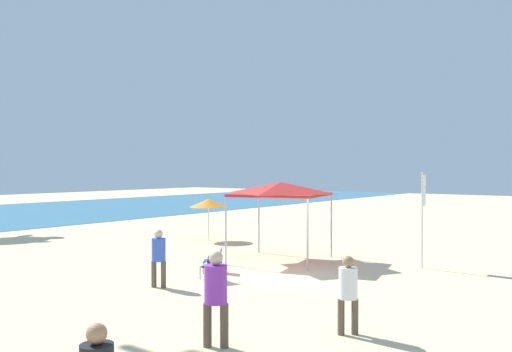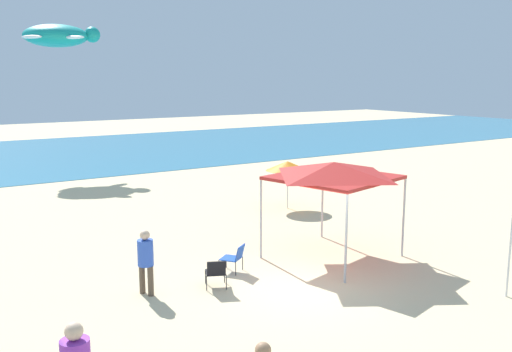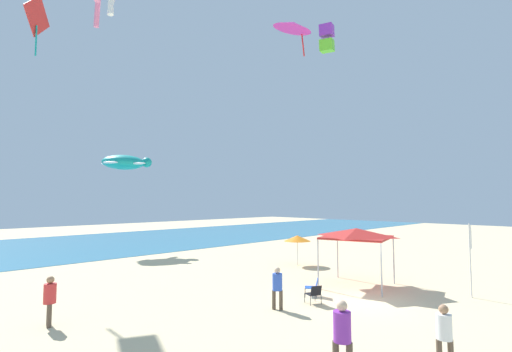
{
  "view_description": "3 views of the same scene",
  "coord_description": "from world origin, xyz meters",
  "px_view_note": "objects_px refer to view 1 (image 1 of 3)",
  "views": [
    {
      "loc": [
        -14.9,
        -10.32,
        3.51
      ],
      "look_at": [
        0.82,
        1.49,
        3.24
      ],
      "focal_mm": 38.37,
      "sensor_mm": 36.0,
      "label": 1
    },
    {
      "loc": [
        -8.77,
        -11.35,
        5.53
      ],
      "look_at": [
        1.09,
        3.99,
        2.28
      ],
      "focal_mm": 39.05,
      "sensor_mm": 36.0,
      "label": 2
    },
    {
      "loc": [
        -15.07,
        -8.36,
        4.44
      ],
      "look_at": [
        -0.19,
        6.44,
        5.89
      ],
      "focal_mm": 25.3,
      "sensor_mm": 36.0,
      "label": 3
    }
  ],
  "objects_px": {
    "folding_chair_near_cooler": "(212,265)",
    "beach_umbrella": "(208,203)",
    "canopy_tent": "(281,189)",
    "banner_flag": "(423,210)",
    "folding_chair_facing_ocean": "(215,258)",
    "person_by_tent": "(216,291)",
    "person_kite_handler": "(159,253)",
    "person_near_umbrella": "(348,288)"
  },
  "relations": [
    {
      "from": "person_by_tent",
      "to": "banner_flag",
      "type": "bearing_deg",
      "value": -118.71
    },
    {
      "from": "folding_chair_facing_ocean",
      "to": "person_by_tent",
      "type": "relative_size",
      "value": 0.43
    },
    {
      "from": "banner_flag",
      "to": "person_kite_handler",
      "type": "bearing_deg",
      "value": 146.52
    },
    {
      "from": "canopy_tent",
      "to": "folding_chair_facing_ocean",
      "type": "distance_m",
      "value": 3.98
    },
    {
      "from": "folding_chair_near_cooler",
      "to": "person_by_tent",
      "type": "height_order",
      "value": "person_by_tent"
    },
    {
      "from": "person_near_umbrella",
      "to": "folding_chair_near_cooler",
      "type": "bearing_deg",
      "value": -64.27
    },
    {
      "from": "folding_chair_facing_ocean",
      "to": "folding_chair_near_cooler",
      "type": "bearing_deg",
      "value": 1.13
    },
    {
      "from": "beach_umbrella",
      "to": "person_kite_handler",
      "type": "xyz_separation_m",
      "value": [
        -8.69,
        -5.83,
        -0.83
      ]
    },
    {
      "from": "folding_chair_near_cooler",
      "to": "banner_flag",
      "type": "bearing_deg",
      "value": 167.53
    },
    {
      "from": "canopy_tent",
      "to": "folding_chair_near_cooler",
      "type": "relative_size",
      "value": 4.79
    },
    {
      "from": "beach_umbrella",
      "to": "folding_chair_facing_ocean",
      "type": "height_order",
      "value": "beach_umbrella"
    },
    {
      "from": "folding_chair_facing_ocean",
      "to": "person_near_umbrella",
      "type": "bearing_deg",
      "value": 26.22
    },
    {
      "from": "folding_chair_facing_ocean",
      "to": "person_kite_handler",
      "type": "xyz_separation_m",
      "value": [
        -2.75,
        -0.2,
        0.53
      ]
    },
    {
      "from": "beach_umbrella",
      "to": "folding_chair_near_cooler",
      "type": "bearing_deg",
      "value": -137.36
    },
    {
      "from": "folding_chair_facing_ocean",
      "to": "person_by_tent",
      "type": "distance_m",
      "value": 7.77
    },
    {
      "from": "person_near_umbrella",
      "to": "canopy_tent",
      "type": "bearing_deg",
      "value": -88.71
    },
    {
      "from": "beach_umbrella",
      "to": "person_kite_handler",
      "type": "distance_m",
      "value": 10.5
    },
    {
      "from": "canopy_tent",
      "to": "person_near_umbrella",
      "type": "distance_m",
      "value": 9.44
    },
    {
      "from": "person_kite_handler",
      "to": "banner_flag",
      "type": "bearing_deg",
      "value": -146.29
    },
    {
      "from": "folding_chair_facing_ocean",
      "to": "person_near_umbrella",
      "type": "height_order",
      "value": "person_near_umbrella"
    },
    {
      "from": "canopy_tent",
      "to": "banner_flag",
      "type": "distance_m",
      "value": 5.2
    },
    {
      "from": "folding_chair_near_cooler",
      "to": "person_by_tent",
      "type": "xyz_separation_m",
      "value": [
        -4.77,
        -4.31,
        0.64
      ]
    },
    {
      "from": "beach_umbrella",
      "to": "folding_chair_near_cooler",
      "type": "distance_m",
      "value": 9.59
    },
    {
      "from": "folding_chair_facing_ocean",
      "to": "person_near_umbrella",
      "type": "xyz_separation_m",
      "value": [
        -3.52,
        -6.8,
        0.51
      ]
    },
    {
      "from": "canopy_tent",
      "to": "banner_flag",
      "type": "bearing_deg",
      "value": -70.35
    },
    {
      "from": "banner_flag",
      "to": "person_by_tent",
      "type": "xyz_separation_m",
      "value": [
        -10.8,
        0.21,
        -0.92
      ]
    },
    {
      "from": "canopy_tent",
      "to": "person_by_tent",
      "type": "xyz_separation_m",
      "value": [
        -9.07,
        -4.65,
        -1.6
      ]
    },
    {
      "from": "folding_chair_facing_ocean",
      "to": "banner_flag",
      "type": "distance_m",
      "value": 7.46
    },
    {
      "from": "beach_umbrella",
      "to": "person_by_tent",
      "type": "distance_m",
      "value": 15.94
    },
    {
      "from": "beach_umbrella",
      "to": "folding_chair_near_cooler",
      "type": "xyz_separation_m",
      "value": [
        -6.98,
        -6.43,
        -1.36
      ]
    },
    {
      "from": "canopy_tent",
      "to": "person_near_umbrella",
      "type": "xyz_separation_m",
      "value": [
        -6.77,
        -6.34,
        -1.74
      ]
    },
    {
      "from": "person_kite_handler",
      "to": "person_near_umbrella",
      "type": "bearing_deg",
      "value": 150.56
    },
    {
      "from": "canopy_tent",
      "to": "beach_umbrella",
      "type": "distance_m",
      "value": 6.72
    },
    {
      "from": "folding_chair_facing_ocean",
      "to": "canopy_tent",
      "type": "bearing_deg",
      "value": 135.52
    },
    {
      "from": "beach_umbrella",
      "to": "person_by_tent",
      "type": "height_order",
      "value": "beach_umbrella"
    },
    {
      "from": "canopy_tent",
      "to": "person_by_tent",
      "type": "relative_size",
      "value": 2.06
    },
    {
      "from": "folding_chair_near_cooler",
      "to": "beach_umbrella",
      "type": "bearing_deg",
      "value": -113.0
    },
    {
      "from": "folding_chair_near_cooler",
      "to": "person_near_umbrella",
      "type": "xyz_separation_m",
      "value": [
        -2.48,
        -6.0,
        0.51
      ]
    },
    {
      "from": "person_by_tent",
      "to": "person_kite_handler",
      "type": "xyz_separation_m",
      "value": [
        3.06,
        4.91,
        -0.11
      ]
    },
    {
      "from": "folding_chair_facing_ocean",
      "to": "beach_umbrella",
      "type": "bearing_deg",
      "value": -172.95
    },
    {
      "from": "folding_chair_near_cooler",
      "to": "folding_chair_facing_ocean",
      "type": "xyz_separation_m",
      "value": [
        1.05,
        0.8,
        0.0
      ]
    },
    {
      "from": "canopy_tent",
      "to": "person_kite_handler",
      "type": "distance_m",
      "value": 6.25
    }
  ]
}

